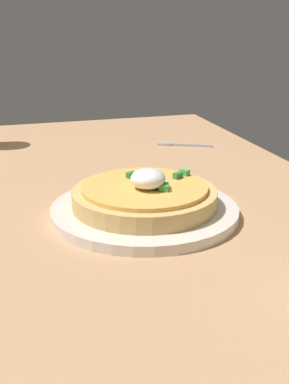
% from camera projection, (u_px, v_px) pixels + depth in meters
% --- Properties ---
extents(dining_table, '(1.17, 0.78, 0.03)m').
position_uv_depth(dining_table, '(89.00, 217.00, 0.73)').
color(dining_table, tan).
rests_on(dining_table, ground).
extents(plate, '(0.25, 0.25, 0.01)m').
position_uv_depth(plate, '(145.00, 211.00, 0.70)').
color(plate, silver).
rests_on(plate, dining_table).
extents(pizza, '(0.19, 0.19, 0.05)m').
position_uv_depth(pizza, '(145.00, 195.00, 0.69)').
color(pizza, tan).
rests_on(pizza, plate).
extents(fork, '(0.06, 0.10, 0.00)m').
position_uv_depth(fork, '(180.00, 145.00, 1.05)').
color(fork, '#B7B7BC').
rests_on(fork, dining_table).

